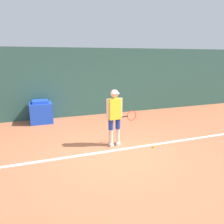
{
  "coord_description": "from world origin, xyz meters",
  "views": [
    {
      "loc": [
        -1.83,
        -5.05,
        2.49
      ],
      "look_at": [
        0.23,
        0.72,
        0.95
      ],
      "focal_mm": 35.0,
      "sensor_mm": 36.0,
      "label": 1
    }
  ],
  "objects": [
    {
      "name": "tennis_ball",
      "position": [
        1.22,
        -0.01,
        0.03
      ],
      "size": [
        0.07,
        0.07,
        0.07
      ],
      "color": "#D1E533",
      "rests_on": "ground_plane"
    },
    {
      "name": "court_baseline",
      "position": [
        0.0,
        0.14,
        0.01
      ],
      "size": [
        21.6,
        0.1,
        0.01
      ],
      "color": "white",
      "rests_on": "ground_plane"
    },
    {
      "name": "ground_plane",
      "position": [
        0.0,
        0.0,
        0.0
      ],
      "size": [
        24.0,
        24.0,
        0.0
      ],
      "primitive_type": "plane",
      "color": "#B76642"
    },
    {
      "name": "covered_chair",
      "position": [
        -1.67,
        3.62,
        0.42
      ],
      "size": [
        0.83,
        0.78,
        0.88
      ],
      "color": "blue",
      "rests_on": "ground_plane"
    },
    {
      "name": "back_wall",
      "position": [
        0.0,
        4.11,
        1.43
      ],
      "size": [
        24.0,
        0.1,
        2.87
      ],
      "color": "#2D564C",
      "rests_on": "ground_plane"
    },
    {
      "name": "tennis_player",
      "position": [
        0.24,
        0.52,
        0.9
      ],
      "size": [
        0.95,
        0.3,
        1.63
      ],
      "rotation": [
        0.0,
        0.0,
        0.08
      ],
      "color": "beige",
      "rests_on": "ground_plane"
    }
  ]
}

